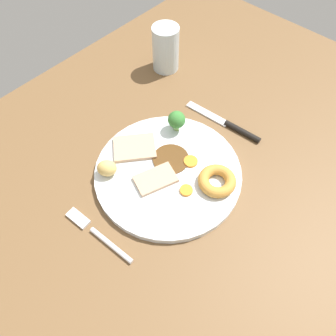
{
  "coord_description": "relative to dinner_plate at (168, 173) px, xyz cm",
  "views": [
    {
      "loc": [
        -28.61,
        -25.26,
        58.31
      ],
      "look_at": [
        -2.42,
        -1.44,
        6.0
      ],
      "focal_mm": 35.26,
      "sensor_mm": 36.0,
      "label": 1
    }
  ],
  "objects": [
    {
      "name": "knife",
      "position": [
        18.39,
        -1.28,
        -0.25
      ],
      "size": [
        2.93,
        18.56,
        1.2
      ],
      "rotation": [
        0.0,
        0.0,
        1.65
      ],
      "color": "black",
      "rests_on": "dining_table"
    },
    {
      "name": "broccoli_floret",
      "position": [
        9.11,
        5.9,
        3.49
      ],
      "size": [
        3.66,
        3.66,
        4.71
      ],
      "color": "#8CB766",
      "rests_on": "dinner_plate"
    },
    {
      "name": "meat_slice_main",
      "position": [
        -3.16,
        0.32,
        1.1
      ],
      "size": [
        8.87,
        7.17,
        0.8
      ],
      "primitive_type": "cube",
      "rotation": [
        0.0,
        0.0,
        2.77
      ],
      "color": "tan",
      "rests_on": "dinner_plate"
    },
    {
      "name": "water_glass",
      "position": [
        23.64,
        22.28,
        4.77
      ],
      "size": [
        6.43,
        6.43,
        10.94
      ],
      "primitive_type": "cylinder",
      "color": "silver",
      "rests_on": "dining_table"
    },
    {
      "name": "carrot_coin_back",
      "position": [
        4.56,
        -1.91,
        0.95
      ],
      "size": [
        2.78,
        2.78,
        0.5
      ],
      "primitive_type": "cylinder",
      "color": "orange",
      "rests_on": "dinner_plate"
    },
    {
      "name": "meat_slice_under",
      "position": [
        -0.55,
        8.66,
        1.1
      ],
      "size": [
        10.42,
        10.16,
        0.8
      ],
      "primitive_type": "cube",
      "rotation": [
        0.0,
        0.0,
        2.44
      ],
      "color": "tan",
      "rests_on": "dinner_plate"
    },
    {
      "name": "dining_table",
      "position": [
        2.42,
        1.44,
        -2.5
      ],
      "size": [
        120.0,
        84.0,
        3.6
      ],
      "primitive_type": "cube",
      "color": "brown",
      "rests_on": "ground"
    },
    {
      "name": "dinner_plate",
      "position": [
        0.0,
        0.0,
        0.0
      ],
      "size": [
        28.62,
        28.62,
        1.4
      ],
      "primitive_type": "cylinder",
      "color": "white",
      "rests_on": "dining_table"
    },
    {
      "name": "carrot_coin_front",
      "position": [
        -1.04,
        -5.55,
        0.95
      ],
      "size": [
        2.46,
        2.46,
        0.5
      ],
      "primitive_type": "cylinder",
      "color": "orange",
      "rests_on": "dinner_plate"
    },
    {
      "name": "yorkshire_pudding",
      "position": [
        3.99,
        -8.74,
        1.74
      ],
      "size": [
        7.17,
        7.17,
        2.08
      ],
      "primitive_type": "torus",
      "color": "#C68938",
      "rests_on": "dinner_plate"
    },
    {
      "name": "fork",
      "position": [
        -17.67,
        0.74,
        -0.31
      ],
      "size": [
        2.53,
        15.31,
        0.9
      ],
      "rotation": [
        0.0,
        0.0,
        1.64
      ],
      "color": "silver",
      "rests_on": "dining_table"
    },
    {
      "name": "roast_potato_left",
      "position": [
        -8.15,
        8.22,
        2.38
      ],
      "size": [
        4.79,
        4.86,
        3.36
      ],
      "primitive_type": "ellipsoid",
      "rotation": [
        0.0,
        0.0,
        5.42
      ],
      "color": "#D8B260",
      "rests_on": "dinner_plate"
    },
    {
      "name": "gravy_pool",
      "position": [
        2.49,
        1.47,
        0.85
      ],
      "size": [
        7.28,
        7.28,
        0.3
      ],
      "primitive_type": "cylinder",
      "color": "#563819",
      "rests_on": "dinner_plate"
    }
  ]
}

